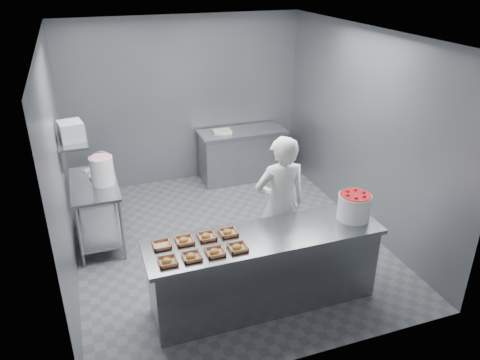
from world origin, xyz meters
The scene contains 24 objects.
floor centered at (0.00, 0.00, 0.00)m, with size 4.50×4.50×0.00m, color #4C4C51.
ceiling centered at (0.00, 0.00, 2.80)m, with size 4.50×4.50×0.00m, color white.
wall_back centered at (0.00, 2.25, 1.40)m, with size 4.00×0.04×2.80m, color slate.
wall_left centered at (-2.00, 0.00, 1.40)m, with size 0.04×4.50×2.80m, color slate.
wall_right centered at (2.00, 0.00, 1.40)m, with size 0.04×4.50×2.80m, color slate.
service_counter centered at (0.00, -1.35, 0.45)m, with size 2.60×0.70×0.90m.
prep_table centered at (-1.65, 0.60, 0.59)m, with size 0.60×1.20×0.90m.
back_counter centered at (0.90, 1.90, 0.45)m, with size 1.50×0.60×0.90m.
wall_shelf centered at (-1.82, 0.60, 1.55)m, with size 0.35×0.90×0.03m, color slate.
tray_0 centered at (-1.09, -1.50, 0.92)m, with size 0.19×0.18×0.06m.
tray_1 centered at (-0.85, -1.50, 0.92)m, with size 0.19×0.18×0.06m.
tray_2 centered at (-0.61, -1.50, 0.92)m, with size 0.19×0.18×0.06m.
tray_3 centered at (-0.37, -1.50, 0.92)m, with size 0.19×0.18×0.06m.
tray_4 centered at (-1.09, -1.20, 0.92)m, with size 0.19×0.18×0.04m.
tray_5 centered at (-0.85, -1.20, 0.92)m, with size 0.19×0.18×0.06m.
tray_6 centered at (-0.61, -1.20, 0.92)m, with size 0.19×0.18×0.06m.
tray_7 centered at (-0.37, -1.20, 0.92)m, with size 0.19×0.18×0.06m.
worker centered at (0.44, -0.75, 0.88)m, with size 0.64×0.42×1.76m, color white.
strawberry_tub centered at (1.08, -1.34, 1.06)m, with size 0.37×0.37×0.30m.
glaze_bucket centered at (-1.52, 0.53, 1.10)m, with size 0.32×0.30×0.46m.
bucket_lid centered at (-1.53, 0.78, 0.91)m, with size 0.33×0.33×0.03m, color white.
rag centered at (-1.68, 1.01, 0.91)m, with size 0.14×0.12×0.02m, color #CCB28C.
appliance centered at (-1.82, 0.48, 1.68)m, with size 0.27×0.31×0.23m, color gray.
paper_stack centered at (0.54, 1.90, 0.92)m, with size 0.30×0.22×0.05m, color silver.
Camera 1 is at (-1.67, -5.28, 3.58)m, focal length 35.00 mm.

